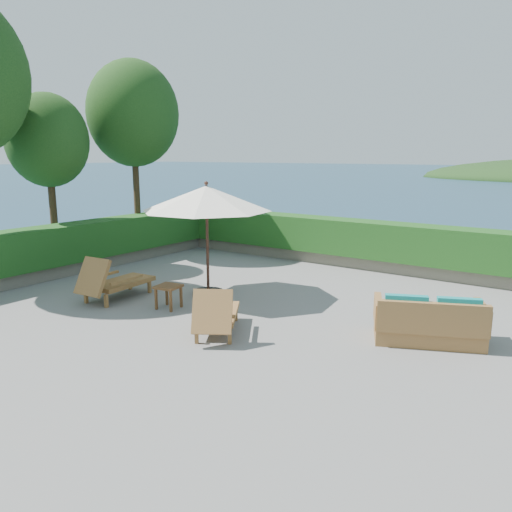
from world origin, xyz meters
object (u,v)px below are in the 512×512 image
Objects in this scene: patio_umbrella at (207,199)px; lounge_right at (216,313)px; side_table at (168,289)px; lounge_left at (113,281)px; wicker_loveseat at (429,323)px.

patio_umbrella reaches higher than lounge_right.
lounge_right reaches higher than side_table.
side_table is (-1.81, 0.62, 0.02)m from lounge_right.
patio_umbrella reaches higher than lounge_left.
lounge_left reaches higher than side_table.
lounge_left is 1.50m from side_table.
patio_umbrella is at bearing 40.39° from lounge_left.
wicker_loveseat is (3.24, 1.80, -0.05)m from lounge_right.
lounge_right is 3.25× the size of side_table.
patio_umbrella reaches higher than wicker_loveseat.
lounge_right reaches higher than wicker_loveseat.
wicker_loveseat is (5.05, 1.18, -0.07)m from side_table.
patio_umbrella is 3.15m from lounge_right.
lounge_left is 3.40× the size of side_table.
lounge_right is (3.29, -0.37, -0.03)m from lounge_left.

